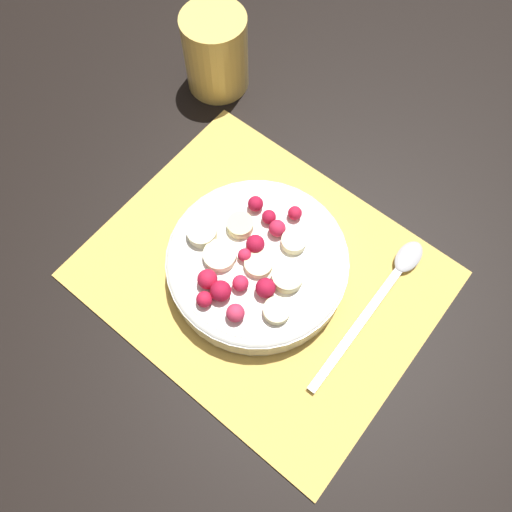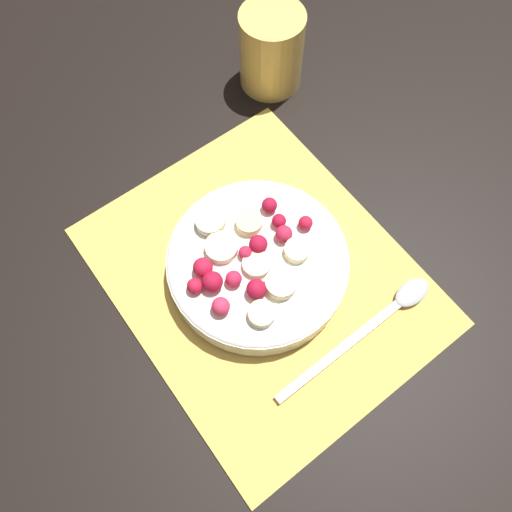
% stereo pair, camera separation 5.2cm
% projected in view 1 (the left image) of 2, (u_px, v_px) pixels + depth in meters
% --- Properties ---
extents(ground_plane, '(3.00, 3.00, 0.00)m').
position_uv_depth(ground_plane, '(262.00, 275.00, 0.56)').
color(ground_plane, black).
extents(placemat, '(0.36, 0.30, 0.01)m').
position_uv_depth(placemat, '(262.00, 274.00, 0.56)').
color(placemat, '#E0B251').
rests_on(placemat, ground_plane).
extents(fruit_bowl, '(0.20, 0.20, 0.05)m').
position_uv_depth(fruit_bowl, '(255.00, 264.00, 0.54)').
color(fruit_bowl, silver).
rests_on(fruit_bowl, placemat).
extents(spoon, '(0.03, 0.21, 0.01)m').
position_uv_depth(spoon, '(388.00, 284.00, 0.55)').
color(spoon, '#B2B2B7').
rests_on(spoon, placemat).
extents(drinking_glass, '(0.08, 0.08, 0.10)m').
position_uv_depth(drinking_glass, '(216.00, 52.00, 0.63)').
color(drinking_glass, '#F4CC66').
rests_on(drinking_glass, ground_plane).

